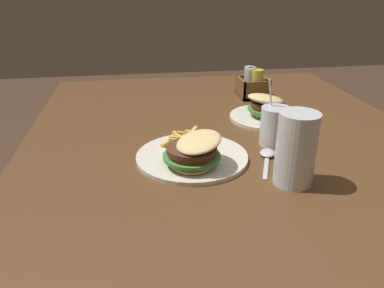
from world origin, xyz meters
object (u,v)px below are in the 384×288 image
at_px(juice_glass, 275,127).
at_px(condiment_caddy, 253,85).
at_px(beer_glass, 296,151).
at_px(meal_plate_near, 193,153).
at_px(spoon, 267,155).
at_px(meal_plate_far, 267,110).

height_order(juice_glass, condiment_caddy, juice_glass).
bearing_deg(beer_glass, condiment_caddy, 170.68).
relative_size(juice_glass, condiment_caddy, 1.57).
distance_m(meal_plate_near, spoon, 0.19).
bearing_deg(condiment_caddy, juice_glass, -9.59).
bearing_deg(meal_plate_far, meal_plate_near, -46.09).
bearing_deg(juice_glass, spoon, -30.07).
bearing_deg(meal_plate_near, meal_plate_far, 133.91).
height_order(meal_plate_near, meal_plate_far, meal_plate_near).
height_order(beer_glass, spoon, beer_glass).
bearing_deg(condiment_caddy, beer_glass, -9.32).
distance_m(spoon, meal_plate_far, 0.27).
distance_m(beer_glass, condiment_caddy, 0.62).
height_order(meal_plate_far, condiment_caddy, condiment_caddy).
relative_size(meal_plate_near, condiment_caddy, 2.47).
bearing_deg(condiment_caddy, meal_plate_near, -31.06).
xyz_separation_m(meal_plate_near, condiment_caddy, (-0.49, 0.30, 0.02)).
height_order(beer_glass, condiment_caddy, beer_glass).
distance_m(spoon, condiment_caddy, 0.50).
xyz_separation_m(juice_glass, meal_plate_far, (-0.18, 0.04, -0.02)).
relative_size(meal_plate_near, spoon, 1.83).
height_order(meal_plate_near, condiment_caddy, condiment_caddy).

